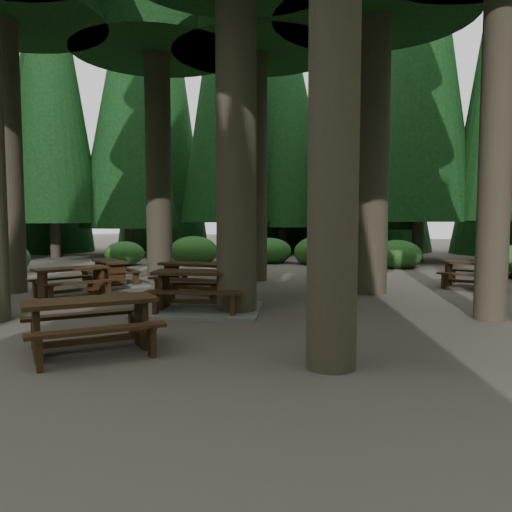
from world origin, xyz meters
The scene contains 8 objects.
ground centered at (0.00, 0.00, 0.00)m, with size 80.00×80.00×0.00m, color #4D453F.
picnic_table_a centered at (0.08, -0.10, 0.30)m, with size 3.17×2.96×0.85m.
picnic_table_b centered at (-3.71, -0.32, 0.50)m, with size 1.90×2.11×0.75m.
picnic_table_c centered at (-1.24, 1.56, 0.29)m, with size 2.70×2.34×0.83m.
picnic_table_d centered at (4.67, 6.56, 0.49)m, with size 1.81×1.51×0.74m.
picnic_table_e centered at (0.69, -3.59, 0.53)m, with size 2.25×2.36×0.80m.
picnic_table_f centered at (-4.68, 1.85, 0.24)m, with size 2.71×2.55×0.72m.
shrub_ring centered at (0.70, 0.75, 0.40)m, with size 23.86×24.64×1.49m.
Camera 1 is at (6.41, -8.59, 1.99)m, focal length 35.00 mm.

